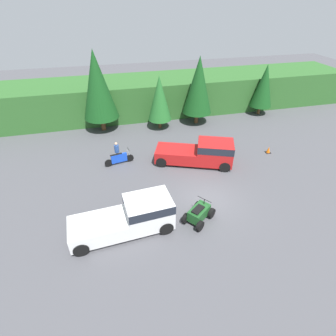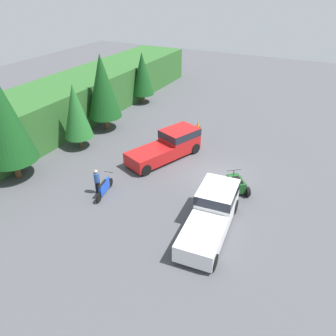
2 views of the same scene
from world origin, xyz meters
name	(u,v)px [view 2 (image 2 of 2)]	position (x,y,z in m)	size (l,w,h in m)	color
ground_plane	(218,177)	(0.00, 0.00, 0.00)	(80.00, 80.00, 0.00)	#4C4C51
hillside_backdrop	(42,113)	(0.00, 16.00, 1.83)	(44.00, 6.00, 3.66)	#2D6028
tree_left	(2,117)	(-6.21, 12.37, 4.40)	(3.30, 3.30, 7.49)	brown
tree_mid_left	(76,111)	(-0.69, 11.46, 3.04)	(2.27, 2.27, 5.17)	brown
tree_mid_right	(103,86)	(3.23, 11.76, 3.89)	(2.91, 2.91, 6.62)	brown
tree_right	(142,74)	(10.78, 12.36, 3.13)	(2.34, 2.34, 5.32)	brown
pickup_truck_red	(170,144)	(1.11, 4.29, 1.03)	(6.28, 4.04, 1.97)	red
pickup_truck_second	(212,211)	(-5.08, -1.39, 1.03)	(5.87, 2.53, 1.97)	white
dirt_bike	(104,188)	(-5.23, 5.74, 0.48)	(2.33, 0.76, 1.16)	black
quad_atv	(236,184)	(-1.14, -1.59, 0.50)	(2.29, 2.17, 1.27)	black
rider_person	(97,181)	(-5.33, 6.18, 0.93)	(0.36, 0.37, 1.72)	black
traffic_cone	(198,125)	(7.24, 4.49, 0.25)	(0.42, 0.42, 0.55)	black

